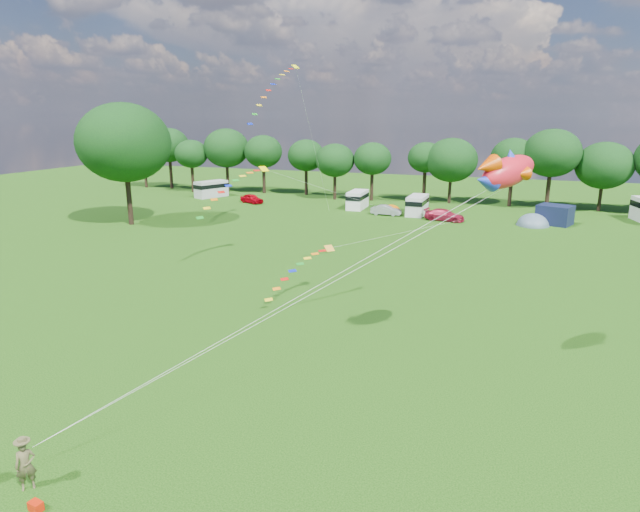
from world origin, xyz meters
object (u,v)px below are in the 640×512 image
(tent_orange, at_px, (391,213))
(campervan_b, at_px, (357,199))
(big_tree, at_px, (124,143))
(car_b, at_px, (386,210))
(fish_kite, at_px, (504,172))
(campervan_c, at_px, (417,204))
(car_a, at_px, (252,199))
(campervan_a, at_px, (211,188))
(car_c, at_px, (444,215))
(kite_flyer, at_px, (26,465))
(tent_greyblue, at_px, (532,225))

(tent_orange, bearing_deg, campervan_b, 159.25)
(big_tree, height_order, campervan_b, big_tree)
(car_b, distance_m, fish_kite, 42.31)
(campervan_b, relative_size, campervan_c, 0.99)
(car_a, height_order, campervan_a, campervan_a)
(car_b, bearing_deg, campervan_b, 53.98)
(car_c, bearing_deg, big_tree, 121.76)
(car_b, relative_size, kite_flyer, 1.98)
(car_c, distance_m, tent_greyblue, 9.66)
(campervan_a, bearing_deg, car_c, -78.30)
(car_c, bearing_deg, fish_kite, -161.36)
(big_tree, bearing_deg, kite_flyer, -54.98)
(car_a, relative_size, fish_kite, 1.06)
(campervan_a, bearing_deg, campervan_c, -74.54)
(car_b, height_order, tent_greyblue, tent_greyblue)
(campervan_b, bearing_deg, campervan_c, -104.43)
(car_a, relative_size, campervan_a, 0.71)
(campervan_a, xyz_separation_m, kite_flyer, (28.56, -58.37, -0.43))
(campervan_a, relative_size, campervan_c, 1.11)
(tent_orange, bearing_deg, car_c, -21.80)
(tent_orange, bearing_deg, fish_kite, -71.01)
(big_tree, bearing_deg, car_c, 23.62)
(tent_greyblue, bearing_deg, big_tree, -160.65)
(campervan_c, bearing_deg, car_c, -126.58)
(campervan_c, height_order, tent_orange, campervan_c)
(campervan_a, relative_size, tent_greyblue, 1.38)
(campervan_c, height_order, kite_flyer, campervan_c)
(campervan_c, distance_m, tent_greyblue, 13.58)
(car_c, bearing_deg, tent_greyblue, -78.58)
(campervan_c, relative_size, tent_orange, 1.66)
(fish_kite, bearing_deg, car_c, 47.89)
(car_c, height_order, campervan_c, campervan_c)
(big_tree, relative_size, car_a, 3.48)
(car_a, relative_size, car_c, 0.86)
(tent_greyblue, distance_m, fish_kite, 39.50)
(car_b, relative_size, tent_orange, 1.19)
(tent_greyblue, xyz_separation_m, fish_kite, (-2.64, -38.25, 9.50))
(campervan_a, distance_m, tent_greyblue, 45.31)
(tent_orange, relative_size, fish_kite, 0.81)
(kite_flyer, bearing_deg, fish_kite, -2.72)
(car_c, bearing_deg, car_a, 90.19)
(tent_orange, xyz_separation_m, tent_greyblue, (16.57, -2.22, -0.00))
(big_tree, xyz_separation_m, car_a, (5.83, 18.11, -8.38))
(fish_kite, bearing_deg, tent_orange, 56.38)
(car_b, xyz_separation_m, tent_greyblue, (16.83, -0.60, -0.59))
(campervan_b, bearing_deg, fish_kite, -157.87)
(big_tree, distance_m, tent_orange, 32.29)
(car_a, distance_m, car_b, 19.93)
(car_b, relative_size, car_c, 0.78)
(big_tree, distance_m, car_b, 31.08)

